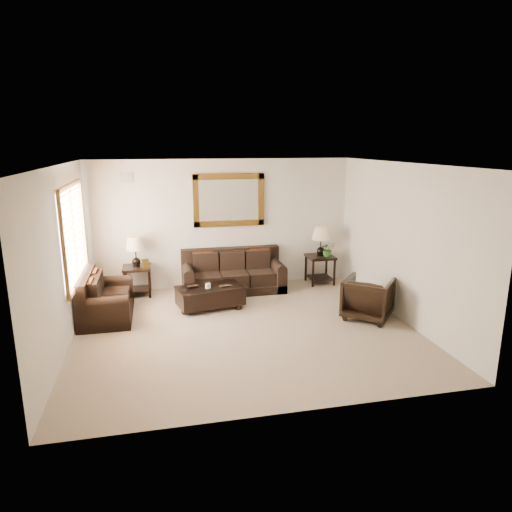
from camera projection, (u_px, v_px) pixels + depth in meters
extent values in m
cube|color=#87715D|center=(246.00, 329.00, 7.61)|extent=(5.50, 5.00, 0.01)
cube|color=white|center=(245.00, 164.00, 6.95)|extent=(5.50, 5.00, 0.01)
cube|color=beige|center=(222.00, 224.00, 9.65)|extent=(5.50, 0.01, 2.70)
cube|color=beige|center=(290.00, 302.00, 4.91)|extent=(5.50, 0.01, 2.70)
cube|color=beige|center=(62.00, 259.00, 6.71)|extent=(0.01, 5.00, 2.70)
cube|color=beige|center=(402.00, 242.00, 7.85)|extent=(0.01, 5.00, 2.70)
cube|color=white|center=(72.00, 234.00, 7.52)|extent=(0.01, 1.80, 1.50)
cube|color=brown|center=(70.00, 186.00, 7.33)|extent=(0.06, 1.96, 0.08)
cube|color=brown|center=(79.00, 280.00, 7.71)|extent=(0.06, 1.96, 0.08)
cube|color=brown|center=(64.00, 247.00, 6.63)|extent=(0.06, 0.08, 1.50)
cube|color=brown|center=(83.00, 225.00, 8.41)|extent=(0.06, 0.08, 1.50)
cube|color=brown|center=(74.00, 234.00, 7.52)|extent=(0.05, 0.05, 1.50)
cube|color=#46280E|center=(229.00, 200.00, 9.53)|extent=(1.50, 0.06, 1.10)
cube|color=white|center=(229.00, 200.00, 9.54)|extent=(1.26, 0.01, 0.86)
cube|color=#999999|center=(126.00, 178.00, 8.99)|extent=(0.25, 0.02, 0.18)
cube|color=black|center=(233.00, 287.00, 9.54)|extent=(2.09, 0.90, 0.17)
cube|color=black|center=(230.00, 257.00, 9.73)|extent=(2.09, 0.21, 0.43)
cube|color=black|center=(207.00, 279.00, 9.35)|extent=(0.53, 0.74, 0.26)
cube|color=black|center=(234.00, 277.00, 9.47)|extent=(0.53, 0.74, 0.26)
cube|color=black|center=(260.00, 276.00, 9.58)|extent=(0.53, 0.74, 0.26)
cube|color=black|center=(188.00, 282.00, 9.30)|extent=(0.21, 0.90, 0.50)
cylinder|color=black|center=(188.00, 270.00, 9.24)|extent=(0.21, 0.88, 0.21)
cube|color=black|center=(277.00, 277.00, 9.69)|extent=(0.21, 0.90, 0.50)
cylinder|color=black|center=(277.00, 265.00, 9.63)|extent=(0.21, 0.88, 0.21)
cube|color=#58220B|center=(203.00, 261.00, 9.44)|extent=(0.40, 0.18, 0.41)
cube|color=#58220B|center=(260.00, 258.00, 9.69)|extent=(0.40, 0.18, 0.41)
cube|color=black|center=(107.00, 313.00, 8.09)|extent=(0.86, 1.45, 0.16)
cube|color=black|center=(85.00, 286.00, 7.90)|extent=(0.20, 1.45, 0.41)
cube|color=black|center=(106.00, 307.00, 7.80)|extent=(0.71, 0.51, 0.25)
cube|color=black|center=(109.00, 297.00, 8.30)|extent=(0.71, 0.51, 0.25)
cube|color=black|center=(103.00, 317.00, 7.46)|extent=(0.86, 0.20, 0.48)
cylinder|color=black|center=(102.00, 303.00, 7.40)|extent=(0.85, 0.20, 0.20)
cube|color=black|center=(110.00, 293.00, 8.65)|extent=(0.86, 0.20, 0.48)
cylinder|color=black|center=(109.00, 281.00, 8.59)|extent=(0.85, 0.20, 0.20)
cube|color=#58220B|center=(93.00, 291.00, 7.64)|extent=(0.17, 0.38, 0.39)
cube|color=#58220B|center=(97.00, 280.00, 8.23)|extent=(0.17, 0.38, 0.39)
cube|color=black|center=(137.00, 268.00, 9.16)|extent=(0.55, 0.55, 0.05)
cube|color=black|center=(138.00, 289.00, 9.27)|extent=(0.47, 0.47, 0.03)
cylinder|color=black|center=(125.00, 286.00, 8.96)|extent=(0.05, 0.05, 0.55)
cylinder|color=black|center=(149.00, 285.00, 9.06)|extent=(0.05, 0.05, 0.55)
cylinder|color=black|center=(126.00, 279.00, 9.41)|extent=(0.05, 0.05, 0.55)
cylinder|color=black|center=(150.00, 278.00, 9.51)|extent=(0.05, 0.05, 0.55)
sphere|color=black|center=(136.00, 262.00, 9.13)|extent=(0.17, 0.17, 0.17)
cylinder|color=black|center=(136.00, 253.00, 9.09)|extent=(0.02, 0.02, 0.36)
cone|color=#CAB286|center=(135.00, 243.00, 9.04)|extent=(0.38, 0.38, 0.26)
cube|color=#46280E|center=(146.00, 263.00, 9.08)|extent=(0.15, 0.10, 0.17)
cube|color=black|center=(320.00, 257.00, 9.96)|extent=(0.57, 0.57, 0.05)
cube|color=black|center=(320.00, 277.00, 10.07)|extent=(0.48, 0.48, 0.03)
cylinder|color=black|center=(313.00, 274.00, 9.75)|extent=(0.05, 0.05, 0.57)
cylinder|color=black|center=(334.00, 273.00, 9.86)|extent=(0.05, 0.05, 0.57)
cylinder|color=black|center=(306.00, 268.00, 10.22)|extent=(0.05, 0.05, 0.57)
cylinder|color=black|center=(326.00, 267.00, 10.32)|extent=(0.05, 0.05, 0.57)
sphere|color=black|center=(321.00, 251.00, 9.93)|extent=(0.18, 0.18, 0.18)
cylinder|color=black|center=(321.00, 243.00, 9.88)|extent=(0.02, 0.02, 0.37)
cone|color=#CAB286|center=(321.00, 233.00, 9.83)|extent=(0.39, 0.39, 0.27)
sphere|color=black|center=(184.00, 312.00, 8.26)|extent=(0.11, 0.11, 0.11)
sphere|color=black|center=(239.00, 307.00, 8.47)|extent=(0.11, 0.11, 0.11)
sphere|color=black|center=(183.00, 303.00, 8.69)|extent=(0.11, 0.11, 0.11)
sphere|color=black|center=(235.00, 299.00, 8.90)|extent=(0.11, 0.11, 0.11)
cube|color=black|center=(210.00, 295.00, 8.53)|extent=(1.30, 0.87, 0.34)
cube|color=black|center=(210.00, 288.00, 8.49)|extent=(1.33, 0.89, 0.04)
cube|color=black|center=(192.00, 286.00, 8.46)|extent=(0.23, 0.18, 0.03)
cube|color=black|center=(225.00, 286.00, 8.50)|extent=(0.21, 0.16, 0.02)
cube|color=white|center=(208.00, 286.00, 8.38)|extent=(0.10, 0.09, 0.09)
imported|color=black|center=(368.00, 296.00, 7.99)|extent=(1.07, 1.06, 0.80)
imported|color=#27521C|center=(328.00, 251.00, 9.85)|extent=(0.31, 0.34, 0.26)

